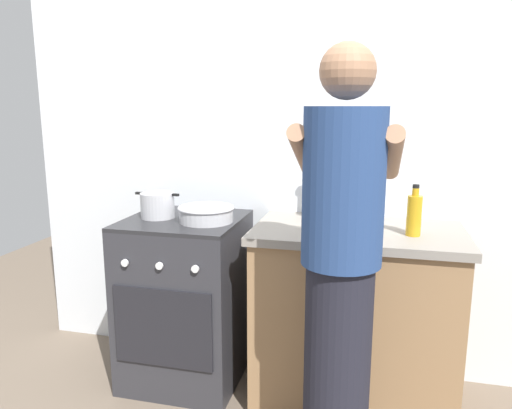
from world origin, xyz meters
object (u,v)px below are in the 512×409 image
Objects in this scene: pot at (157,205)px; utensil_crock at (316,200)px; person at (340,273)px; stove_range at (186,299)px; mixing_bowl at (206,213)px; oil_bottle at (414,214)px; spice_bottle at (370,218)px.

utensil_crock is at bearing 13.72° from pot.
pot is 1.14m from person.
stove_range is 0.51m from mixing_bowl.
utensil_crock reaches higher than oil_bottle.
person is at bearing -32.40° from stove_range.
mixing_bowl reaches higher than stove_range.
oil_bottle is (0.48, -0.25, 0.01)m from utensil_crock.
spice_bottle is 0.24m from oil_bottle.
spice_bottle is at bearing -25.36° from utensil_crock.
spice_bottle is 0.37× the size of oil_bottle.
pot is 0.14× the size of person.
person reaches higher than stove_range.
stove_range is 10.41× the size of spice_bottle.
person is at bearing -98.84° from spice_bottle.
oil_bottle is at bearing -30.58° from spice_bottle.
spice_bottle is (0.95, 0.05, 0.49)m from stove_range.
oil_bottle is at bearing 58.97° from person.
utensil_crock is 0.54m from oil_bottle.
stove_range is 0.53× the size of person.
stove_range is 2.88× the size of utensil_crock.
pot is at bearing -174.73° from stove_range.
utensil_crock is at bearing 15.42° from stove_range.
oil_bottle is at bearing -27.57° from utensil_crock.
oil_bottle is (1.01, -0.03, 0.05)m from mixing_bowl.
pot is at bearing 174.99° from mixing_bowl.
mixing_bowl is 1.01m from oil_bottle.
oil_bottle is (1.29, -0.05, 0.03)m from pot.
oil_bottle is (0.20, -0.12, 0.06)m from spice_bottle.
person is at bearing -28.05° from pot.
utensil_crock is 1.33× the size of oil_bottle.
person reaches higher than spice_bottle.
person is at bearing -35.23° from mixing_bowl.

